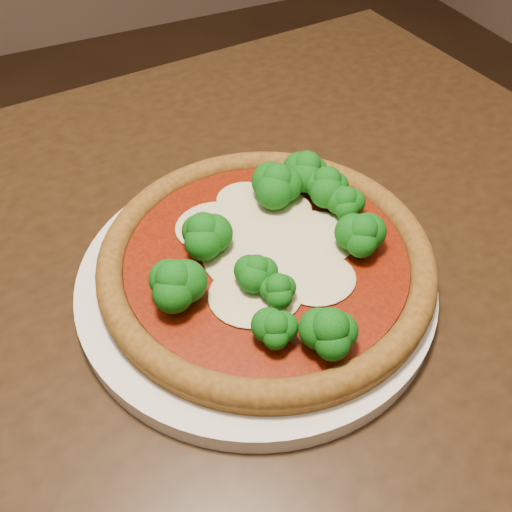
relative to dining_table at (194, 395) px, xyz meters
name	(u,v)px	position (x,y,z in m)	size (l,w,h in m)	color
floor	(152,490)	(-0.07, 0.21, -0.65)	(4.00, 4.00, 0.00)	black
dining_table	(194,395)	(0.00, 0.00, 0.00)	(1.15, 0.97, 0.75)	black
plate	(256,280)	(0.08, 0.02, 0.11)	(0.32, 0.32, 0.02)	silver
pizza	(270,253)	(0.09, 0.03, 0.14)	(0.29, 0.29, 0.06)	brown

